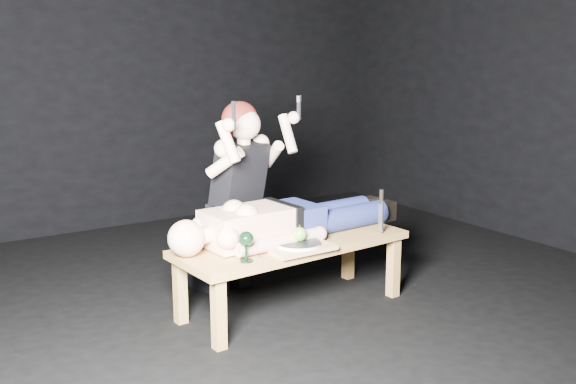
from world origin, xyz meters
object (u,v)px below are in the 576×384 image
Objects in this scene: serving_tray at (298,247)px; carving_knife at (381,211)px; lying_man at (290,215)px; table at (292,275)px; kneeling_woman at (231,196)px; goblet at (246,247)px.

serving_tray is 1.36× the size of carving_knife.
lying_man is 0.59m from carving_knife.
lying_man reaches higher than table.
kneeling_woman is 0.70m from serving_tray.
goblet is 0.61× the size of carving_knife.
lying_man is 0.31m from serving_tray.
goblet is at bearing -127.34° from kneeling_woman.
kneeling_woman reaches higher than lying_man.
table is 0.30m from serving_tray.
goblet is (-0.38, -0.04, 0.08)m from serving_tray.
lying_man is at bearing -78.20° from kneeling_woman.
kneeling_woman is at bearing 97.65° from serving_tray.
kneeling_woman reaches higher than table.
lying_man is at bearing 66.14° from serving_tray.
goblet is at bearing 178.71° from carving_knife.
carving_knife is (0.65, -0.00, 0.13)m from serving_tray.
kneeling_woman reaches higher than carving_knife.
table is at bearing -86.91° from kneeling_woman.
serving_tray is (-0.07, -0.17, 0.24)m from table.
goblet is 1.02m from carving_knife.
carving_knife is at bearing 2.19° from goblet.
kneeling_woman is 4.60× the size of carving_knife.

